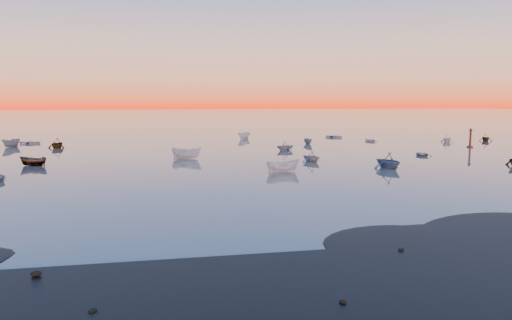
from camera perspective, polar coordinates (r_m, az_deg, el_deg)
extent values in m
plane|color=#635852|center=(128.83, -6.75, 3.22)|extent=(600.00, 600.00, 0.00)
imported|color=silver|center=(56.89, 3.08, -1.36)|extent=(1.94, 4.06, 1.37)
imported|color=slate|center=(66.64, 6.33, -0.18)|extent=(3.49, 2.78, 1.12)
cylinder|color=#4A1810|center=(93.80, 23.26, 1.38)|extent=(0.99, 0.99, 0.33)
cylinder|color=#4A1810|center=(93.69, 23.30, 2.22)|extent=(0.35, 0.35, 2.86)
cone|color=#4A1810|center=(93.58, 23.34, 3.26)|extent=(0.66, 0.66, 0.55)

